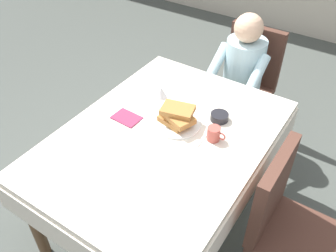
{
  "coord_description": "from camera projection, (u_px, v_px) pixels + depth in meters",
  "views": [
    {
      "loc": [
        0.89,
        -1.28,
        2.13
      ],
      "look_at": [
        0.01,
        0.04,
        0.79
      ],
      "focal_mm": 38.64,
      "sensor_mm": 36.0,
      "label": 1
    }
  ],
  "objects": [
    {
      "name": "knife_right_of_plate",
      "position": [
        204.0,
        138.0,
        2.08
      ],
      "size": [
        0.02,
        0.2,
        0.0
      ],
      "primitive_type": "cube",
      "rotation": [
        0.0,
        0.0,
        1.61
      ],
      "color": "silver",
      "rests_on": "dining_table_main"
    },
    {
      "name": "syrup_pitcher",
      "position": [
        161.0,
        92.0,
        2.36
      ],
      "size": [
        0.08,
        0.08,
        0.07
      ],
      "color": "silver",
      "rests_on": "dining_table_main"
    },
    {
      "name": "dining_table_main",
      "position": [
        163.0,
        147.0,
        2.15
      ],
      "size": [
        1.12,
        1.52,
        0.74
      ],
      "color": "silver",
      "rests_on": "ground"
    },
    {
      "name": "chair_right_side",
      "position": [
        284.0,
        219.0,
        1.9
      ],
      "size": [
        0.45,
        0.44,
        0.93
      ],
      "rotation": [
        0.0,
        0.0,
        -1.57
      ],
      "color": "#4C2D23",
      "rests_on": "ground"
    },
    {
      "name": "diner_person",
      "position": [
        241.0,
        71.0,
        2.77
      ],
      "size": [
        0.4,
        0.43,
        1.12
      ],
      "rotation": [
        0.0,
        0.0,
        3.14
      ],
      "color": "silver",
      "rests_on": "ground"
    },
    {
      "name": "spoon_near_edge",
      "position": [
        145.0,
        150.0,
        2.0
      ],
      "size": [
        0.15,
        0.02,
        0.0
      ],
      "primitive_type": "cube",
      "rotation": [
        0.0,
        0.0,
        -0.06
      ],
      "color": "silver",
      "rests_on": "dining_table_main"
    },
    {
      "name": "breakfast_stack",
      "position": [
        177.0,
        116.0,
        2.12
      ],
      "size": [
        0.23,
        0.2,
        0.1
      ],
      "color": "#A36B33",
      "rests_on": "plate_breakfast"
    },
    {
      "name": "plate_breakfast",
      "position": [
        178.0,
        123.0,
        2.16
      ],
      "size": [
        0.28,
        0.28,
        0.02
      ],
      "primitive_type": "cylinder",
      "color": "white",
      "rests_on": "dining_table_main"
    },
    {
      "name": "napkin_folded",
      "position": [
        127.0,
        118.0,
        2.21
      ],
      "size": [
        0.17,
        0.13,
        0.01
      ],
      "primitive_type": "cube",
      "rotation": [
        0.0,
        0.0,
        -0.04
      ],
      "color": "#8C2D4C",
      "rests_on": "dining_table_main"
    },
    {
      "name": "fork_left_of_plate",
      "position": [
        150.0,
        115.0,
        2.24
      ],
      "size": [
        0.03,
        0.18,
        0.0
      ],
      "primitive_type": "cube",
      "rotation": [
        0.0,
        0.0,
        1.5
      ],
      "color": "silver",
      "rests_on": "dining_table_main"
    },
    {
      "name": "bowl_butter",
      "position": [
        219.0,
        117.0,
        2.19
      ],
      "size": [
        0.11,
        0.11,
        0.04
      ],
      "primitive_type": "cylinder",
      "color": "black",
      "rests_on": "dining_table_main"
    },
    {
      "name": "ground_plane",
      "position": [
        164.0,
        213.0,
        2.57
      ],
      "size": [
        14.0,
        14.0,
        0.0
      ],
      "primitive_type": "plane",
      "color": "#474C47"
    },
    {
      "name": "chair_diner",
      "position": [
        247.0,
        77.0,
        2.95
      ],
      "size": [
        0.44,
        0.45,
        0.93
      ],
      "rotation": [
        0.0,
        0.0,
        3.14
      ],
      "color": "#4C2D23",
      "rests_on": "ground"
    },
    {
      "name": "cup_coffee",
      "position": [
        214.0,
        134.0,
        2.04
      ],
      "size": [
        0.11,
        0.08,
        0.08
      ],
      "color": "#B24C42",
      "rests_on": "dining_table_main"
    }
  ]
}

